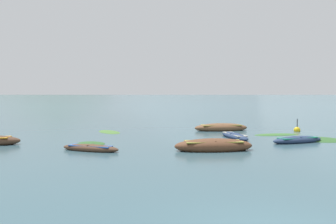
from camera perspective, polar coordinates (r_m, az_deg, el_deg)
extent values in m
plane|color=#385660|center=(1506.22, -1.21, 3.04)|extent=(6000.00, 6000.00, 0.00)
cone|color=#56665B|center=(2305.73, -18.90, 6.08)|extent=(1053.71, 1053.71, 254.87)
cone|color=slate|center=(2163.21, 7.11, 9.03)|extent=(1373.19, 1373.19, 450.34)
ellipsoid|color=navy|center=(21.95, 11.41, -4.10)|extent=(1.58, 3.60, 0.42)
cube|color=#B7B2A3|center=(21.94, 11.41, -3.77)|extent=(1.13, 2.59, 0.05)
cube|color=navy|center=(21.93, 11.41, -3.64)|extent=(0.61, 0.20, 0.04)
ellipsoid|color=#4C3323|center=(17.23, -13.24, -6.11)|extent=(3.25, 1.84, 0.42)
cube|color=#28519E|center=(17.21, -13.24, -5.70)|extent=(2.34, 1.33, 0.05)
cube|color=#4C3323|center=(17.20, -13.25, -5.54)|extent=(0.26, 0.53, 0.04)
ellipsoid|color=brown|center=(26.26, 9.13, -2.70)|extent=(4.36, 1.88, 0.71)
cube|color=olive|center=(26.24, 9.14, -2.23)|extent=(3.14, 1.35, 0.05)
cube|color=brown|center=(26.24, 9.14, -2.12)|extent=(0.19, 0.95, 0.04)
ellipsoid|color=brown|center=(17.02, 7.86, -5.81)|extent=(4.10, 1.62, 0.77)
cube|color=olive|center=(16.99, 7.87, -5.05)|extent=(2.95, 1.16, 0.05)
cube|color=brown|center=(16.98, 7.87, -4.88)|extent=(0.15, 0.90, 0.04)
ellipsoid|color=navy|center=(21.02, 21.43, -4.53)|extent=(3.59, 2.08, 0.47)
cube|color=#197A56|center=(21.00, 21.44, -4.15)|extent=(2.59, 1.50, 0.05)
cube|color=navy|center=(21.00, 21.44, -4.02)|extent=(0.29, 0.62, 0.04)
sphere|color=yellow|center=(27.18, 21.36, -2.92)|extent=(0.49, 0.49, 0.49)
cylinder|color=black|center=(27.14, 21.38, -2.03)|extent=(0.06, 0.06, 0.85)
ellipsoid|color=#38662D|center=(24.43, 18.15, -3.76)|extent=(3.42, 1.70, 0.14)
ellipsoid|color=#477033|center=(25.26, -10.10, -3.43)|extent=(2.52, 3.08, 0.14)
ellipsoid|color=#2D5628|center=(19.67, -13.12, -5.33)|extent=(2.29, 2.26, 0.14)
ellipsoid|color=#2D5628|center=(22.90, 24.73, -4.34)|extent=(3.17, 3.13, 0.14)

